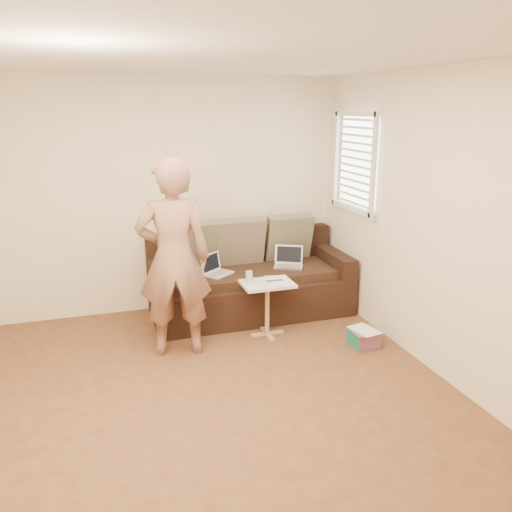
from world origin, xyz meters
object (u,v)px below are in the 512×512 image
sofa (250,277)px  person (174,258)px  laptop_white (219,274)px  side_table (267,309)px  laptop_silver (288,267)px  drinking_glass (249,277)px  striped_box (364,338)px

sofa → person: person is taller
laptop_white → side_table: (0.37, -0.54, -0.24)m
sofa → laptop_silver: (0.43, -0.07, 0.10)m
person → drinking_glass: (0.77, 0.14, -0.30)m
laptop_white → striped_box: size_ratio=1.12×
striped_box → person: bearing=165.9°
striped_box → laptop_white: bearing=137.6°
laptop_silver → drinking_glass: bearing=-113.8°
sofa → drinking_glass: size_ratio=18.33×
laptop_silver → drinking_glass: size_ratio=2.66×
laptop_white → person: size_ratio=0.16×
laptop_silver → laptop_white: (-0.82, -0.01, 0.00)m
sofa → laptop_white: (-0.38, -0.08, 0.10)m
side_table → drinking_glass: bearing=166.2°
laptop_silver → sofa: bearing=-162.1°
sofa → laptop_silver: size_ratio=6.90×
sofa → laptop_white: size_ratio=7.29×
sofa → laptop_silver: bearing=-9.0°
sofa → laptop_white: sofa is taller
laptop_silver → striped_box: size_ratio=1.18×
sofa → side_table: bearing=-91.2°
laptop_silver → person: 1.59m
sofa → person: bearing=-142.9°
sofa → laptop_silver: 0.45m
person → side_table: person is taller
laptop_white → sofa: bearing=-26.5°
laptop_white → striped_box: (1.19, -1.09, -0.44)m
person → side_table: 1.15m
person → striped_box: bearing=174.6°
laptop_white → side_table: size_ratio=0.53×
person → drinking_glass: 0.84m
sofa → drinking_glass: (-0.19, -0.58, 0.20)m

